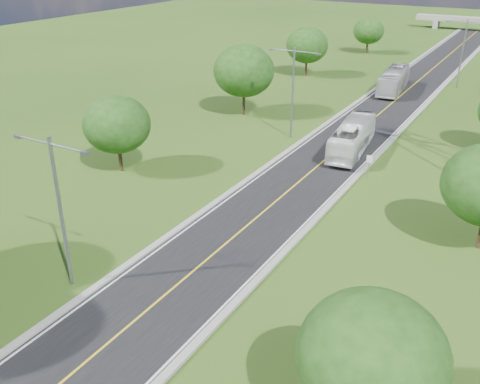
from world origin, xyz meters
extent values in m
plane|color=#274814|center=(0.00, 60.00, 0.00)|extent=(260.00, 260.00, 0.00)
cube|color=black|center=(0.00, 66.00, 0.03)|extent=(8.00, 150.00, 0.06)
cube|color=gray|center=(-4.25, 66.00, 0.11)|extent=(0.50, 150.00, 0.22)
cube|color=gray|center=(4.25, 66.00, 0.11)|extent=(0.50, 150.00, 0.22)
cylinder|color=slate|center=(5.20, 38.00, 1.20)|extent=(0.08, 0.08, 2.40)
cube|color=white|center=(5.20, 37.97, 2.00)|extent=(0.55, 0.04, 0.70)
cube|color=gray|center=(-10.00, 140.00, 1.00)|extent=(1.20, 3.00, 2.00)
cube|color=gray|center=(0.00, 140.00, 2.60)|extent=(30.00, 3.00, 1.20)
cylinder|color=slate|center=(-6.00, 12.00, 5.00)|extent=(0.22, 0.22, 10.00)
cylinder|color=slate|center=(-7.40, 12.00, 9.60)|extent=(2.80, 0.12, 0.12)
cylinder|color=slate|center=(-4.60, 12.00, 9.60)|extent=(2.80, 0.12, 0.12)
cube|color=slate|center=(-8.70, 12.00, 9.55)|extent=(0.50, 0.25, 0.18)
cube|color=slate|center=(-3.30, 12.00, 9.55)|extent=(0.50, 0.25, 0.18)
cylinder|color=slate|center=(-6.00, 45.00, 5.00)|extent=(0.22, 0.22, 10.00)
cylinder|color=slate|center=(-7.40, 45.00, 9.60)|extent=(2.80, 0.12, 0.12)
cylinder|color=slate|center=(-4.60, 45.00, 9.60)|extent=(2.80, 0.12, 0.12)
cube|color=slate|center=(-8.70, 45.00, 9.55)|extent=(0.50, 0.25, 0.18)
cube|color=slate|center=(-3.30, 45.00, 9.55)|extent=(0.50, 0.25, 0.18)
cylinder|color=slate|center=(6.00, 78.00, 5.00)|extent=(0.22, 0.22, 10.00)
cylinder|color=slate|center=(4.60, 78.00, 9.60)|extent=(2.80, 0.12, 0.12)
cylinder|color=slate|center=(7.40, 78.00, 9.60)|extent=(2.80, 0.12, 0.12)
cube|color=slate|center=(3.30, 78.00, 9.55)|extent=(0.50, 0.25, 0.18)
cylinder|color=black|center=(-16.00, 28.00, 1.35)|extent=(0.36, 0.36, 2.70)
ellipsoid|color=#1B3C10|center=(-16.00, 28.00, 4.65)|extent=(6.30, 6.30, 5.36)
cylinder|color=black|center=(-15.00, 50.00, 1.62)|extent=(0.36, 0.36, 3.24)
ellipsoid|color=#1B3C10|center=(-15.00, 50.00, 5.58)|extent=(7.56, 7.56, 6.43)
cylinder|color=black|center=(-17.00, 74.00, 1.44)|extent=(0.36, 0.36, 2.88)
ellipsoid|color=#1B3C10|center=(-17.00, 74.00, 4.96)|extent=(6.72, 6.72, 5.71)
cylinder|color=black|center=(-14.50, 98.00, 1.26)|extent=(0.36, 0.36, 2.52)
ellipsoid|color=#1B3C10|center=(-14.50, 98.00, 4.34)|extent=(5.88, 5.88, 5.00)
ellipsoid|color=#1B3C10|center=(14.00, 10.00, 4.65)|extent=(6.30, 6.30, 5.36)
imported|color=white|center=(1.49, 43.88, 1.65)|extent=(3.97, 11.65, 3.18)
imported|color=beige|center=(-1.72, 70.92, 1.71)|extent=(3.86, 12.02, 3.29)
camera|label=1|loc=(17.85, -7.38, 20.04)|focal=40.00mm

